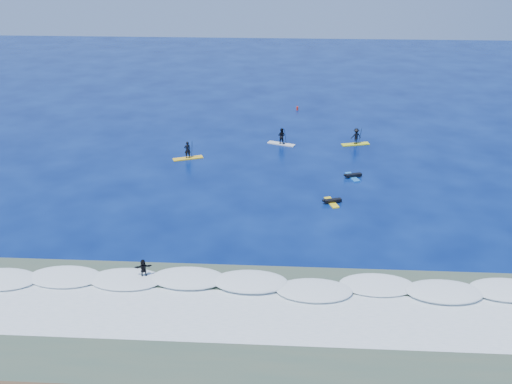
# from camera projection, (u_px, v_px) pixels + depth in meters

# --- Properties ---
(ground) EXTENTS (160.00, 160.00, 0.00)m
(ground) POSITION_uv_depth(u_px,v_px,m) (246.00, 214.00, 45.06)
(ground) COLOR #031043
(ground) RESTS_ON ground
(shallow_water) EXTENTS (90.00, 13.00, 0.01)m
(shallow_water) POSITION_uv_depth(u_px,v_px,m) (228.00, 326.00, 32.37)
(shallow_water) COLOR #3B5041
(shallow_water) RESTS_ON ground
(breaking_wave) EXTENTS (40.00, 6.00, 0.30)m
(breaking_wave) POSITION_uv_depth(u_px,v_px,m) (234.00, 286.00, 36.00)
(breaking_wave) COLOR white
(breaking_wave) RESTS_ON ground
(whitewater) EXTENTS (34.00, 5.00, 0.02)m
(whitewater) POSITION_uv_depth(u_px,v_px,m) (230.00, 315.00, 33.28)
(whitewater) COLOR silver
(whitewater) RESTS_ON ground
(sup_paddler_left) EXTENTS (3.00, 1.77, 2.06)m
(sup_paddler_left) POSITION_uv_depth(u_px,v_px,m) (188.00, 153.00, 55.67)
(sup_paddler_left) COLOR yellow
(sup_paddler_left) RESTS_ON ground
(sup_paddler_center) EXTENTS (2.98, 1.72, 2.04)m
(sup_paddler_center) POSITION_uv_depth(u_px,v_px,m) (281.00, 137.00, 59.35)
(sup_paddler_center) COLOR silver
(sup_paddler_center) RESTS_ON ground
(sup_paddler_right) EXTENTS (3.01, 1.49, 2.05)m
(sup_paddler_right) POSITION_uv_depth(u_px,v_px,m) (356.00, 137.00, 59.26)
(sup_paddler_right) COLOR yellow
(sup_paddler_right) RESTS_ON ground
(prone_paddler_near) EXTENTS (1.66, 2.18, 0.44)m
(prone_paddler_near) POSITION_uv_depth(u_px,v_px,m) (332.00, 201.00, 46.86)
(prone_paddler_near) COLOR yellow
(prone_paddler_near) RESTS_ON ground
(prone_paddler_far) EXTENTS (1.72, 2.26, 0.46)m
(prone_paddler_far) POSITION_uv_depth(u_px,v_px,m) (353.00, 176.00, 51.67)
(prone_paddler_far) COLOR blue
(prone_paddler_far) RESTS_ON ground
(wave_surfer) EXTENTS (1.84, 0.99, 1.29)m
(wave_surfer) POSITION_uv_depth(u_px,v_px,m) (143.00, 269.00, 36.41)
(wave_surfer) COLOR white
(wave_surfer) RESTS_ON breaking_wave
(marker_buoy) EXTENTS (0.26, 0.26, 0.62)m
(marker_buoy) POSITION_uv_depth(u_px,v_px,m) (297.00, 108.00, 70.77)
(marker_buoy) COLOR red
(marker_buoy) RESTS_ON ground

